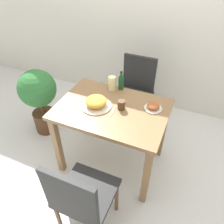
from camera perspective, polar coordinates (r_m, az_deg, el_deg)
ground_plane at (r=2.55m, az=0.00°, el=-12.58°), size 16.00×16.00×0.00m
wall_back at (r=2.88m, az=11.18°, el=24.67°), size 8.00×0.05×2.60m
dining_table at (r=2.08m, az=0.00°, el=-1.67°), size 1.01×0.72×0.77m
chair_near at (r=1.72m, az=-8.12°, el=-21.07°), size 0.42×0.42×0.91m
chair_far at (r=2.70m, az=6.09°, el=5.80°), size 0.42×0.42×0.91m
food_plate at (r=1.99m, az=-4.18°, el=2.54°), size 0.28×0.28×0.10m
side_plate at (r=2.00m, az=10.71°, el=1.36°), size 0.16×0.16×0.06m
drink_cup at (r=1.96m, az=2.47°, el=1.91°), size 0.07×0.07×0.09m
juice_glass at (r=2.19m, az=0.02°, el=7.47°), size 0.08×0.08×0.15m
sauce_bottle at (r=2.20m, az=2.38°, el=7.80°), size 0.05×0.05×0.20m
fork_utensil at (r=2.09m, az=-8.32°, el=2.74°), size 0.01×0.17×0.00m
spoon_utensil at (r=1.96m, az=0.35°, el=0.40°), size 0.02×0.17×0.00m
potted_plant_left at (r=2.70m, az=-18.55°, el=4.11°), size 0.44×0.44×0.85m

